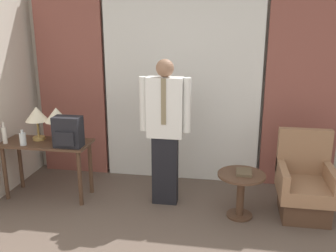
{
  "coord_description": "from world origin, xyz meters",
  "views": [
    {
      "loc": [
        0.64,
        -1.91,
        2.17
      ],
      "look_at": [
        -0.03,
        2.07,
        1.02
      ],
      "focal_mm": 40.0,
      "sensor_mm": 36.0,
      "label": 1
    }
  ],
  "objects_px": {
    "desk": "(47,152)",
    "table_lamp_right": "(56,116)",
    "armchair": "(304,187)",
    "bottle_near_edge": "(4,135)",
    "book": "(244,172)",
    "backpack": "(68,132)",
    "bottle_by_lamp": "(23,139)",
    "table_lamp_left": "(37,115)",
    "side_table": "(241,188)",
    "person": "(165,127)"
  },
  "relations": [
    {
      "from": "table_lamp_right",
      "to": "book",
      "type": "height_order",
      "value": "table_lamp_right"
    },
    {
      "from": "bottle_near_edge",
      "to": "armchair",
      "type": "distance_m",
      "value": 3.59
    },
    {
      "from": "bottle_by_lamp",
      "to": "armchair",
      "type": "distance_m",
      "value": 3.34
    },
    {
      "from": "person",
      "to": "armchair",
      "type": "distance_m",
      "value": 1.73
    },
    {
      "from": "armchair",
      "to": "book",
      "type": "relative_size",
      "value": 4.37
    },
    {
      "from": "table_lamp_left",
      "to": "bottle_near_edge",
      "type": "relative_size",
      "value": 1.6
    },
    {
      "from": "desk",
      "to": "armchair",
      "type": "bearing_deg",
      "value": 0.83
    },
    {
      "from": "bottle_by_lamp",
      "to": "book",
      "type": "xyz_separation_m",
      "value": [
        2.61,
        0.04,
        -0.26
      ]
    },
    {
      "from": "desk",
      "to": "table_lamp_right",
      "type": "height_order",
      "value": "table_lamp_right"
    },
    {
      "from": "backpack",
      "to": "person",
      "type": "height_order",
      "value": "person"
    },
    {
      "from": "bottle_near_edge",
      "to": "side_table",
      "type": "height_order",
      "value": "bottle_near_edge"
    },
    {
      "from": "bottle_by_lamp",
      "to": "person",
      "type": "relative_size",
      "value": 0.11
    },
    {
      "from": "bottle_by_lamp",
      "to": "armchair",
      "type": "height_order",
      "value": "armchair"
    },
    {
      "from": "desk",
      "to": "bottle_by_lamp",
      "type": "relative_size",
      "value": 5.8
    },
    {
      "from": "table_lamp_right",
      "to": "armchair",
      "type": "distance_m",
      "value": 3.05
    },
    {
      "from": "armchair",
      "to": "side_table",
      "type": "distance_m",
      "value": 0.74
    },
    {
      "from": "backpack",
      "to": "armchair",
      "type": "xyz_separation_m",
      "value": [
        2.74,
        0.16,
        -0.57
      ]
    },
    {
      "from": "desk",
      "to": "person",
      "type": "height_order",
      "value": "person"
    },
    {
      "from": "backpack",
      "to": "book",
      "type": "xyz_separation_m",
      "value": [
        2.05,
        0.0,
        -0.36
      ]
    },
    {
      "from": "table_lamp_left",
      "to": "desk",
      "type": "bearing_deg",
      "value": -29.97
    },
    {
      "from": "table_lamp_right",
      "to": "backpack",
      "type": "xyz_separation_m",
      "value": [
        0.22,
        -0.19,
        -0.13
      ]
    },
    {
      "from": "table_lamp_right",
      "to": "bottle_by_lamp",
      "type": "bearing_deg",
      "value": -146.12
    },
    {
      "from": "armchair",
      "to": "side_table",
      "type": "relative_size",
      "value": 1.8
    },
    {
      "from": "backpack",
      "to": "armchair",
      "type": "relative_size",
      "value": 0.38
    },
    {
      "from": "bottle_near_edge",
      "to": "book",
      "type": "relative_size",
      "value": 1.2
    },
    {
      "from": "desk",
      "to": "bottle_by_lamp",
      "type": "xyz_separation_m",
      "value": [
        -0.21,
        -0.15,
        0.2
      ]
    },
    {
      "from": "bottle_near_edge",
      "to": "backpack",
      "type": "xyz_separation_m",
      "value": [
        0.82,
        0.01,
        0.07
      ]
    },
    {
      "from": "desk",
      "to": "bottle_near_edge",
      "type": "relative_size",
      "value": 4.15
    },
    {
      "from": "table_lamp_right",
      "to": "bottle_near_edge",
      "type": "distance_m",
      "value": 0.66
    },
    {
      "from": "person",
      "to": "book",
      "type": "xyz_separation_m",
      "value": [
        0.92,
        -0.19,
        -0.42
      ]
    },
    {
      "from": "desk",
      "to": "table_lamp_right",
      "type": "xyz_separation_m",
      "value": [
        0.13,
        0.07,
        0.44
      ]
    },
    {
      "from": "bottle_near_edge",
      "to": "armchair",
      "type": "height_order",
      "value": "bottle_near_edge"
    },
    {
      "from": "backpack",
      "to": "book",
      "type": "distance_m",
      "value": 2.08
    },
    {
      "from": "side_table",
      "to": "book",
      "type": "distance_m",
      "value": 0.18
    },
    {
      "from": "bottle_by_lamp",
      "to": "person",
      "type": "distance_m",
      "value": 1.71
    },
    {
      "from": "side_table",
      "to": "book",
      "type": "bearing_deg",
      "value": 34.73
    },
    {
      "from": "side_table",
      "to": "armchair",
      "type": "bearing_deg",
      "value": 13.96
    },
    {
      "from": "bottle_near_edge",
      "to": "backpack",
      "type": "distance_m",
      "value": 0.82
    },
    {
      "from": "desk",
      "to": "table_lamp_left",
      "type": "bearing_deg",
      "value": 150.03
    },
    {
      "from": "bottle_by_lamp",
      "to": "book",
      "type": "height_order",
      "value": "bottle_by_lamp"
    },
    {
      "from": "table_lamp_left",
      "to": "armchair",
      "type": "relative_size",
      "value": 0.44
    },
    {
      "from": "table_lamp_left",
      "to": "book",
      "type": "height_order",
      "value": "table_lamp_left"
    },
    {
      "from": "bottle_by_lamp",
      "to": "side_table",
      "type": "relative_size",
      "value": 0.36
    },
    {
      "from": "bottle_near_edge",
      "to": "person",
      "type": "height_order",
      "value": "person"
    },
    {
      "from": "table_lamp_right",
      "to": "book",
      "type": "distance_m",
      "value": 2.34
    },
    {
      "from": "side_table",
      "to": "person",
      "type": "bearing_deg",
      "value": 167.22
    },
    {
      "from": "backpack",
      "to": "bottle_near_edge",
      "type": "bearing_deg",
      "value": -179.24
    },
    {
      "from": "armchair",
      "to": "side_table",
      "type": "xyz_separation_m",
      "value": [
        -0.72,
        -0.18,
        0.02
      ]
    },
    {
      "from": "bottle_near_edge",
      "to": "book",
      "type": "height_order",
      "value": "bottle_near_edge"
    },
    {
      "from": "table_lamp_right",
      "to": "person",
      "type": "bearing_deg",
      "value": -0.15
    }
  ]
}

